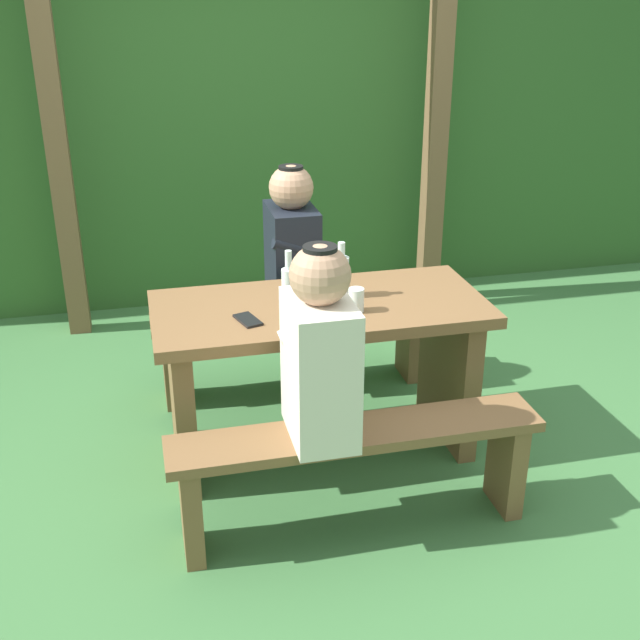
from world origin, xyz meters
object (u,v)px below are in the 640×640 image
bench_far (293,332)px  bottle_right (341,275)px  drinking_glass (356,300)px  bench_near (356,458)px  cell_phone (248,320)px  person_black_coat (292,246)px  bottle_left (289,288)px  picnic_table (320,351)px  person_white_shirt (320,351)px

bench_far → bottle_right: bottle_right is taller
bench_far → drinking_glass: drinking_glass is taller
bench_near → cell_phone: 0.69m
person_black_coat → cell_phone: size_ratio=5.14×
cell_phone → bottle_left: bearing=2.2°
picnic_table → drinking_glass: size_ratio=14.08×
person_white_shirt → bottle_right: (0.24, 0.64, 0.03)m
bench_near → drinking_glass: size_ratio=14.08×
bench_far → person_black_coat: person_black_coat is taller
bench_near → drinking_glass: (0.12, 0.47, 0.44)m
cell_phone → picnic_table: bearing=2.0°
person_white_shirt → cell_phone: 0.51m
person_white_shirt → drinking_glass: 0.53m
picnic_table → bench_near: (0.00, -0.58, -0.17)m
picnic_table → bottle_left: 0.36m
picnic_table → bottle_left: bearing=-161.3°
bench_far → person_white_shirt: bearing=-96.8°
picnic_table → bottle_right: (0.11, 0.06, 0.32)m
bottle_right → drinking_glass: bearing=-83.7°
bench_far → person_black_coat: size_ratio=1.95×
bench_near → person_black_coat: person_black_coat is taller
person_white_shirt → bottle_right: 0.68m
bench_far → bench_near: bearing=-90.0°
picnic_table → person_black_coat: person_black_coat is taller
person_white_shirt → bottle_left: (-0.00, 0.53, 0.03)m
bottle_left → cell_phone: bearing=-160.8°
person_black_coat → bottle_right: bearing=-78.7°
person_black_coat → bottle_left: person_black_coat is taller
person_black_coat → cell_phone: 0.76m
picnic_table → person_black_coat: (0.00, 0.58, 0.29)m
drinking_glass → bottle_right: bottle_right is taller
picnic_table → person_black_coat: bearing=89.9°
person_white_shirt → person_black_coat: same height
drinking_glass → cell_phone: drinking_glass is taller
person_white_shirt → drinking_glass: bearing=60.5°
picnic_table → cell_phone: bearing=-161.0°
bench_near → person_white_shirt: person_white_shirt is taller
drinking_glass → bench_near: bearing=-104.9°
person_black_coat → drinking_glass: (0.12, -0.69, -0.02)m
bench_far → bottle_left: bottle_left is taller
bench_near → person_white_shirt: 0.48m
bottle_right → cell_phone: 0.47m
bench_near → bottle_right: 0.81m
bench_far → person_black_coat: (0.00, -0.00, 0.46)m
picnic_table → bottle_right: bearing=28.1°
bench_near → person_black_coat: 1.25m
bench_near → cell_phone: bearing=124.3°
cell_phone → drinking_glass: bearing=-17.5°
person_white_shirt → cell_phone: size_ratio=5.14×
cell_phone → bench_near: bearing=-72.7°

